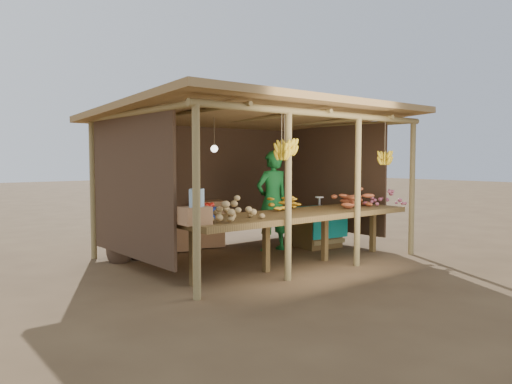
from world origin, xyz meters
TOP-DOWN VIEW (x-y plane):
  - ground at (0.00, 0.00)m, footprint 60.00×60.00m
  - stall_structure at (0.04, -0.02)m, footprint 4.70×3.50m
  - counter at (0.00, -0.95)m, footprint 3.90×1.05m
  - potato_heap at (-1.37, -1.16)m, footprint 0.93×0.60m
  - sweet_potato_heap at (1.23, -0.90)m, footprint 0.92×0.64m
  - onion_heap at (1.90, -1.11)m, footprint 0.80×0.65m
  - banana_pile at (0.06, -0.55)m, footprint 0.63×0.46m
  - tomato_basin at (-1.40, -0.63)m, footprint 0.37×0.37m
  - bottle_box at (-1.90, -1.16)m, footprint 0.36×0.29m
  - vendor at (0.54, 0.22)m, footprint 0.67×0.47m
  - tarp_crate at (1.40, -0.03)m, footprint 0.85×0.76m
  - carton_stack at (-0.30, 1.20)m, footprint 1.17×0.55m
  - burlap_sacks at (-1.73, 0.98)m, footprint 0.76×0.40m

SIDE VIEW (x-z plane):
  - ground at x=0.00m, z-range 0.00..0.00m
  - burlap_sacks at x=-1.73m, z-range -0.03..0.50m
  - carton_stack at x=-0.30m, z-range -0.05..0.77m
  - tarp_crate at x=1.40m, z-range -0.08..0.85m
  - counter at x=0.00m, z-range 0.34..1.14m
  - vendor at x=0.54m, z-range 0.00..1.73m
  - tomato_basin at x=-1.40m, z-range 0.78..0.98m
  - bottle_box at x=-1.90m, z-range 0.75..1.18m
  - banana_pile at x=0.06m, z-range 0.80..1.15m
  - onion_heap at x=1.90m, z-range 0.80..1.15m
  - sweet_potato_heap at x=1.23m, z-range 0.80..1.15m
  - potato_heap at x=-1.37m, z-range 0.80..1.16m
  - stall_structure at x=0.04m, z-range 0.70..3.13m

